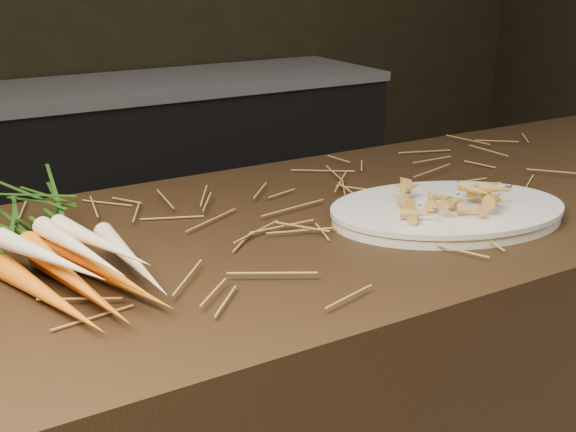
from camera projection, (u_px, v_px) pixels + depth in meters
name	position (u px, v px, depth m)	size (l,w,h in m)	color
main_counter	(388.00, 416.00, 1.44)	(2.40, 0.70, 0.90)	black
back_counter	(175.00, 176.00, 3.12)	(1.82, 0.62, 0.84)	black
straw_bedding	(400.00, 199.00, 1.29)	(1.40, 0.60, 0.02)	#A07B3B
root_veg_bunch	(38.00, 239.00, 1.01)	(0.24, 0.50, 0.09)	#CF5302
serving_platter	(447.00, 214.00, 1.21)	(0.40, 0.26, 0.02)	white
roasted_veg_heap	(449.00, 195.00, 1.20)	(0.19, 0.14, 0.04)	gold
serving_fork	(529.00, 204.00, 1.22)	(0.01, 0.15, 0.00)	silver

